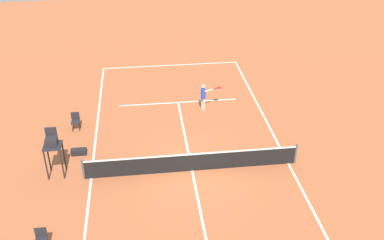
% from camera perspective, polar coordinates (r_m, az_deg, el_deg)
% --- Properties ---
extents(ground_plane, '(60.00, 60.00, 0.00)m').
position_cam_1_polar(ground_plane, '(21.00, 0.01, -6.48)').
color(ground_plane, '#AD5933').
extents(court_lines, '(9.38, 24.58, 0.01)m').
position_cam_1_polar(court_lines, '(20.99, 0.01, -6.47)').
color(court_lines, white).
rests_on(court_lines, ground).
extents(tennis_net, '(9.98, 0.10, 1.07)m').
position_cam_1_polar(tennis_net, '(20.70, 0.01, -5.38)').
color(tennis_net, '#4C4C51').
rests_on(tennis_net, ground).
extents(player_serving, '(1.28, 0.60, 1.62)m').
position_cam_1_polar(player_serving, '(25.41, 1.55, 3.20)').
color(player_serving, beige).
rests_on(player_serving, ground).
extents(tennis_ball, '(0.07, 0.07, 0.07)m').
position_cam_1_polar(tennis_ball, '(24.72, 2.71, -0.11)').
color(tennis_ball, '#CCE033').
rests_on(tennis_ball, ground).
extents(umpire_chair, '(0.80, 0.80, 2.41)m').
position_cam_1_polar(umpire_chair, '(20.81, -17.39, -3.06)').
color(umpire_chair, '#232328').
rests_on(umpire_chair, ground).
extents(courtside_chair_near, '(0.44, 0.46, 0.95)m').
position_cam_1_polar(courtside_chair_near, '(17.89, -18.70, -14.18)').
color(courtside_chair_near, '#262626').
rests_on(courtside_chair_near, ground).
extents(courtside_chair_mid, '(0.44, 0.46, 0.95)m').
position_cam_1_polar(courtside_chair_mid, '(24.57, -14.65, -0.04)').
color(courtside_chair_mid, '#262626').
rests_on(courtside_chair_mid, ground).
extents(equipment_bag, '(0.76, 0.32, 0.30)m').
position_cam_1_polar(equipment_bag, '(22.67, -14.23, -3.95)').
color(equipment_bag, black).
rests_on(equipment_bag, ground).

